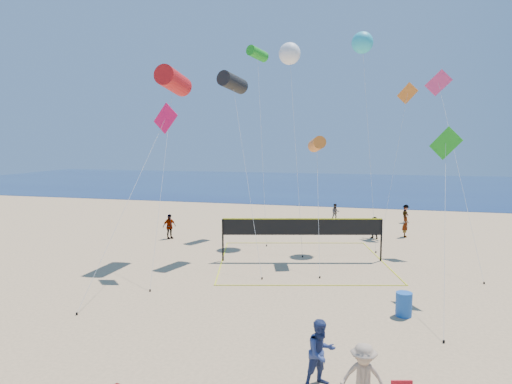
# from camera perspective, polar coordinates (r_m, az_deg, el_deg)

# --- Properties ---
(ocean) EXTENTS (140.00, 50.00, 0.03)m
(ocean) POSITION_cam_1_polar(r_m,az_deg,el_deg) (73.53, 11.69, 0.84)
(ocean) COLOR #112150
(ocean) RESTS_ON ground
(bystander_a) EXTENTS (1.19, 1.17, 1.94)m
(bystander_a) POSITION_cam_1_polar(r_m,az_deg,el_deg) (13.82, 8.12, -19.28)
(bystander_a) COLOR navy
(bystander_a) RESTS_ON ground
(bystander_b) EXTENTS (1.22, 0.73, 1.85)m
(bystander_b) POSITION_cam_1_polar(r_m,az_deg,el_deg) (12.81, 13.26, -21.78)
(bystander_b) COLOR tan
(bystander_b) RESTS_ON ground
(far_person_0) EXTENTS (0.94, 1.10, 1.77)m
(far_person_0) POSITION_cam_1_polar(r_m,az_deg,el_deg) (33.15, -10.78, -4.25)
(far_person_0) COLOR gray
(far_person_0) RESTS_ON ground
(far_person_1) EXTENTS (1.48, 1.17, 1.57)m
(far_person_1) POSITION_cam_1_polar(r_m,az_deg,el_deg) (33.74, 14.58, -4.33)
(far_person_1) COLOR gray
(far_person_1) RESTS_ON ground
(far_person_2) EXTENTS (0.45, 0.69, 1.89)m
(far_person_2) POSITION_cam_1_polar(r_m,az_deg,el_deg) (34.88, 18.18, -3.84)
(far_person_2) COLOR gray
(far_person_2) RESTS_ON ground
(far_person_3) EXTENTS (0.79, 0.67, 1.45)m
(far_person_3) POSITION_cam_1_polar(r_m,az_deg,el_deg) (40.79, 9.90, -2.48)
(far_person_3) COLOR gray
(far_person_3) RESTS_ON ground
(far_person_4) EXTENTS (0.93, 1.15, 1.55)m
(far_person_4) POSITION_cam_1_polar(r_m,az_deg,el_deg) (40.99, 18.21, -2.59)
(far_person_4) COLOR gray
(far_person_4) RESTS_ON ground
(trash_barrel) EXTENTS (0.82, 0.82, 0.96)m
(trash_barrel) POSITION_cam_1_polar(r_m,az_deg,el_deg) (19.58, 18.00, -13.20)
(trash_barrel) COLOR #1B55B2
(trash_barrel) RESTS_ON ground
(volleyball_net) EXTENTS (11.37, 11.27, 2.51)m
(volleyball_net) POSITION_cam_1_polar(r_m,az_deg,el_deg) (26.60, 5.78, -4.95)
(volleyball_net) COLOR black
(volleyball_net) RESTS_ON ground
(kite_0) EXTENTS (2.18, 7.86, 11.20)m
(kite_0) POSITION_cam_1_polar(r_m,az_deg,el_deg) (27.68, -10.27, 13.50)
(kite_0) COLOR red
(kite_0) RESTS_ON ground
(kite_1) EXTENTS (3.69, 5.85, 11.00)m
(kite_1) POSITION_cam_1_polar(r_m,az_deg,el_deg) (27.81, -2.93, 13.50)
(kite_1) COLOR black
(kite_1) RESTS_ON ground
(kite_2) EXTENTS (1.40, 4.93, 7.24)m
(kite_2) POSITION_cam_1_polar(r_m,az_deg,el_deg) (26.76, 7.61, 5.93)
(kite_2) COLOR orange
(kite_2) RESTS_ON ground
(kite_3) EXTENTS (1.59, 7.18, 8.93)m
(kite_3) POSITION_cam_1_polar(r_m,az_deg,el_deg) (24.24, -11.73, 7.93)
(kite_3) COLOR #DA0E54
(kite_3) RESTS_ON ground
(kite_4) EXTENTS (1.32, 6.24, 7.60)m
(kite_4) POSITION_cam_1_polar(r_m,az_deg,el_deg) (21.86, 22.62, 4.57)
(kite_4) COLOR #1C9F1E
(kite_4) RESTS_ON ground
(kite_5) EXTENTS (2.46, 7.42, 11.38)m
(kite_5) POSITION_cam_1_polar(r_m,az_deg,el_deg) (30.85, 22.10, 11.40)
(kite_5) COLOR #E13878
(kite_5) RESTS_ON ground
(kite_6) EXTENTS (2.72, 5.96, 13.66)m
(kite_6) POSITION_cam_1_polar(r_m,az_deg,el_deg) (32.74, 4.22, 16.86)
(kite_6) COLOR white
(kite_6) RESTS_ON ground
(kite_7) EXTENTS (2.12, 3.31, 14.00)m
(kite_7) POSITION_cam_1_polar(r_m,az_deg,el_deg) (31.90, 13.16, 17.71)
(kite_7) COLOR #2CC3D9
(kite_7) RESTS_ON ground
(kite_8) EXTENTS (2.56, 5.70, 13.88)m
(kite_8) POSITION_cam_1_polar(r_m,az_deg,el_deg) (35.15, 0.19, 16.87)
(kite_8) COLOR #1C9F1E
(kite_8) RESTS_ON ground
(kite_9) EXTENTS (2.40, 3.78, 11.24)m
(kite_9) POSITION_cam_1_polar(r_m,az_deg,el_deg) (35.83, 18.23, 10.65)
(kite_9) COLOR orange
(kite_9) RESTS_ON ground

